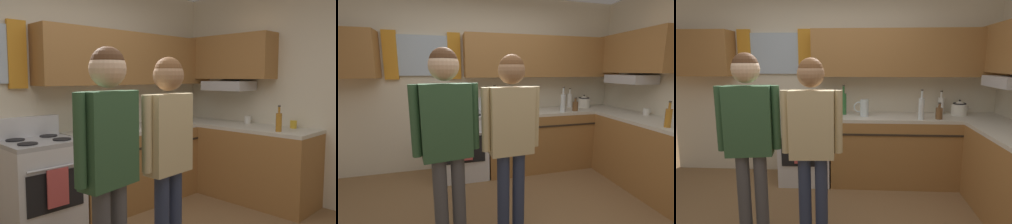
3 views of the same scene
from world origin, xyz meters
TOP-DOWN VIEW (x-y plane):
  - back_wall_unit at (0.08, 1.82)m, footprint 4.60×0.42m
  - kitchen_counter_run at (1.49, 1.16)m, footprint 2.22×1.98m
  - stove_oven at (-0.27, 1.54)m, footprint 0.66×0.67m
  - bottle_wine_green at (0.22, 1.61)m, footprint 0.08×0.08m
  - bottle_oil_amber at (1.81, 0.20)m, footprint 0.06×0.06m
  - bottle_milk_white at (1.53, 1.73)m, footprint 0.08×0.08m
  - bottle_squat_brown at (1.41, 1.35)m, footprint 0.08×0.08m
  - bottle_tall_clear at (1.19, 1.33)m, footprint 0.07×0.07m
  - mug_ceramic_white at (2.18, 0.81)m, footprint 0.13×0.08m
  - stovetop_kettle at (1.75, 1.63)m, footprint 0.27×0.20m
  - water_pitcher at (0.49, 1.48)m, footprint 0.19×0.11m
  - adult_left at (-0.48, 0.12)m, footprint 0.51×0.23m
  - adult_in_plaid at (0.05, 0.13)m, footprint 0.51×0.22m

SIDE VIEW (x-z plane):
  - kitchen_counter_run at x=1.49m, z-range 0.00..0.90m
  - stove_oven at x=-0.27m, z-range -0.08..1.02m
  - mug_ceramic_white at x=2.18m, z-range 0.90..1.00m
  - bottle_squat_brown at x=1.41m, z-range 0.87..1.08m
  - stovetop_kettle at x=1.75m, z-range 0.89..1.10m
  - bottle_oil_amber at x=1.81m, z-range 0.87..1.15m
  - water_pitcher at x=0.49m, z-range 0.90..1.12m
  - bottle_milk_white at x=1.53m, z-range 0.86..1.18m
  - adult_in_plaid at x=0.05m, z-range 0.21..1.84m
  - bottle_tall_clear at x=1.19m, z-range 0.86..1.22m
  - adult_left at x=-0.48m, z-range 0.22..1.89m
  - bottle_wine_green at x=0.22m, z-range 0.85..1.25m
  - back_wall_unit at x=0.08m, z-range 0.15..2.75m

